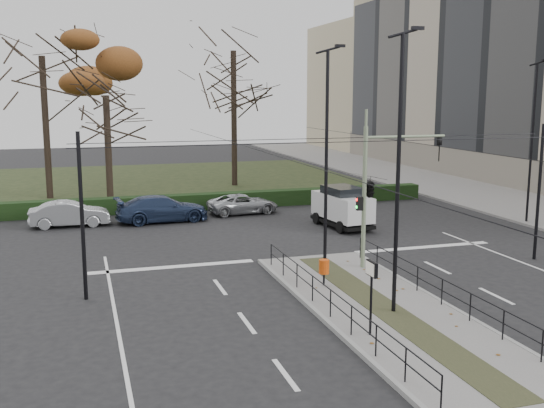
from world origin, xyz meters
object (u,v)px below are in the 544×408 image
Objects in this scene: parked_car_second at (70,214)px; bare_tree_near at (106,103)px; bare_tree_center at (233,61)px; rust_tree at (42,56)px; streetlamp_sidewalk at (532,141)px; parked_car_fourth at (243,204)px; white_van at (342,206)px; traffic_light at (372,186)px; litter_bin at (324,267)px; parked_car_third at (162,209)px; streetlamp_median_near at (399,172)px; streetlamp_median_far at (327,160)px; info_panel at (371,277)px.

bare_tree_near reaches higher than parked_car_second.
rust_tree is at bearing -170.11° from bare_tree_center.
streetlamp_sidewalk is 2.08× the size of parked_car_fourth.
rust_tree is at bearing 137.11° from white_van.
traffic_light reaches higher than litter_bin.
parked_car_third is 1.21× the size of parked_car_fourth.
traffic_light is at bearing -136.26° from parked_car_second.
litter_bin is at bearing -152.63° from streetlamp_sidewalk.
litter_bin is at bearing -147.40° from parked_car_second.
rust_tree is at bearing 120.48° from traffic_light.
rust_tree reaches higher than streetlamp_median_near.
parked_car_second is 0.34× the size of rust_tree.
bare_tree_near is (-7.62, 5.98, 6.04)m from parked_car_fourth.
parked_car_second is 13.59m from rust_tree.
parked_car_fourth is at bearing -84.12° from parked_car_second.
traffic_light reaches higher than white_van.
white_van is at bearing 62.90° from streetlamp_median_far.
litter_bin is at bearing -113.50° from streetlamp_median_far.
traffic_light is 0.65× the size of streetlamp_sidewalk.
parked_car_third is at bearing -91.17° from parked_car_second.
parked_car_third is 9.55m from bare_tree_near.
traffic_light is 14.79m from parked_car_third.
streetlamp_sidewalk is 21.14m from parked_car_third.
streetlamp_median_far is 2.08× the size of parked_car_fourth.
bare_tree_center is (2.01, 30.64, 4.95)m from streetlamp_median_near.
rust_tree is at bearing 112.70° from streetlamp_median_near.
rust_tree reaches higher than parked_car_third.
streetlamp_median_far is 2.07× the size of white_van.
info_panel is at bearing -95.82° from litter_bin.
streetlamp_median_far is at bearing -70.07° from bare_tree_near.
bare_tree_center is (3.68, 32.30, 7.84)m from info_panel.
info_panel is at bearing -140.76° from streetlamp_sidewalk.
parked_car_fourth is 0.34× the size of rust_tree.
parked_car_fourth is at bearing 97.93° from traffic_light.
parked_car_second is (-9.26, 14.79, -0.14)m from litter_bin.
info_panel is 3.73m from streetlamp_median_near.
streetlamp_median_near is (-1.67, -5.32, 1.27)m from traffic_light.
info_panel is (-3.35, -6.98, -1.62)m from traffic_light.
bare_tree_center is (12.42, 12.44, 9.06)m from parked_car_second.
parked_car_third is (-7.01, 12.73, -2.78)m from traffic_light.
bare_tree_center is (-12.35, 19.21, 5.06)m from streetlamp_sidewalk.
bare_tree_center is (2.26, 11.49, 9.17)m from parked_car_fourth.
white_van is at bearing -120.06° from parked_car_third.
rust_tree is (-11.81, 28.23, 4.95)m from streetlamp_median_near.
streetlamp_median_far is at bearing -64.23° from rust_tree.
traffic_light is 7.90m from info_panel.
streetlamp_median_far is 14.58m from parked_car_third.
info_panel is at bearing -110.22° from white_van.
white_van reaches higher than litter_bin.
parked_car_third is at bearing 154.37° from white_van.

